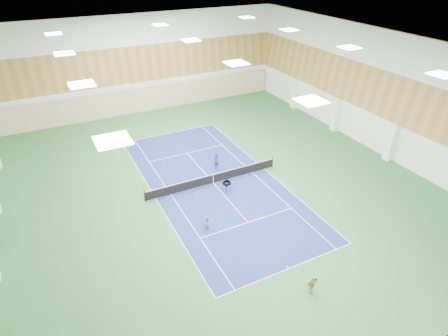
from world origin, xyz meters
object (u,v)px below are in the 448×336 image
(coach, at_px, (216,160))
(child_court, at_px, (208,223))
(child_apron, at_px, (312,285))
(tennis_net, at_px, (213,178))
(ball_cart, at_px, (227,186))

(coach, relative_size, child_court, 1.46)
(coach, relative_size, child_apron, 1.36)
(tennis_net, relative_size, child_court, 10.48)
(tennis_net, xyz_separation_m, coach, (1.35, 2.23, 0.34))
(ball_cart, bearing_deg, child_apron, -105.59)
(tennis_net, bearing_deg, ball_cart, -73.79)
(child_court, relative_size, child_apron, 0.93)
(tennis_net, relative_size, child_apron, 9.78)
(child_apron, xyz_separation_m, ball_cart, (0.46, 12.43, -0.16))
(child_court, xyz_separation_m, ball_cart, (3.67, 4.03, -0.12))
(coach, distance_m, child_apron, 16.42)
(coach, xyz_separation_m, ball_cart, (-0.85, -3.94, -0.40))
(tennis_net, height_order, child_court, child_court)
(coach, xyz_separation_m, child_court, (-4.52, -7.96, -0.28))
(coach, xyz_separation_m, child_apron, (-1.31, -16.37, -0.24))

